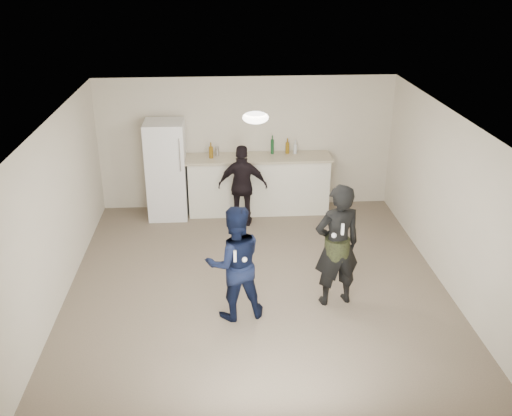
{
  "coord_description": "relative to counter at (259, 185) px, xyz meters",
  "views": [
    {
      "loc": [
        -0.49,
        -7.27,
        4.44
      ],
      "look_at": [
        0.0,
        0.2,
        1.15
      ],
      "focal_mm": 40.0,
      "sensor_mm": 36.0,
      "label": 1
    }
  ],
  "objects": [
    {
      "name": "spectator",
      "position": [
        -0.32,
        -0.57,
        0.22
      ],
      "size": [
        0.91,
        0.47,
        1.49
      ],
      "primitive_type": "imported",
      "rotation": [
        0.0,
        0.0,
        3.01
      ],
      "color": "black",
      "rests_on": "floor"
    },
    {
      "name": "wall_back",
      "position": [
        -0.21,
        0.33,
        0.72
      ],
      "size": [
        6.0,
        0.0,
        6.0
      ],
      "primitive_type": "plane",
      "rotation": [
        1.57,
        0.0,
        0.0
      ],
      "color": "beige",
      "rests_on": "floor"
    },
    {
      "name": "wall_right",
      "position": [
        2.54,
        -2.67,
        0.72
      ],
      "size": [
        0.0,
        6.0,
        6.0
      ],
      "primitive_type": "plane",
      "rotation": [
        1.57,
        0.0,
        -1.57
      ],
      "color": "beige",
      "rests_on": "floor"
    },
    {
      "name": "remote_woman",
      "position": [
        0.84,
        -3.45,
        0.72
      ],
      "size": [
        0.04,
        0.04,
        0.15
      ],
      "primitive_type": "cube",
      "color": "white",
      "rests_on": "woman"
    },
    {
      "name": "wall_left",
      "position": [
        -2.96,
        -2.67,
        0.72
      ],
      "size": [
        0.0,
        6.0,
        6.0
      ],
      "primitive_type": "plane",
      "rotation": [
        1.57,
        0.0,
        1.57
      ],
      "color": "beige",
      "rests_on": "floor"
    },
    {
      "name": "counter",
      "position": [
        0.0,
        0.0,
        0.0
      ],
      "size": [
        2.6,
        0.56,
        1.05
      ],
      "primitive_type": "cube",
      "color": "white",
      "rests_on": "floor"
    },
    {
      "name": "bottle_cluster",
      "position": [
        0.08,
        0.11,
        0.67
      ],
      "size": [
        1.63,
        0.25,
        0.27
      ],
      "color": "#134520",
      "rests_on": "counter_top"
    },
    {
      "name": "woman",
      "position": [
        0.84,
        -3.2,
        0.36
      ],
      "size": [
        0.72,
        0.55,
        1.77
      ],
      "primitive_type": "imported",
      "rotation": [
        0.0,
        0.0,
        3.35
      ],
      "color": "black",
      "rests_on": "floor"
    },
    {
      "name": "nunchuk_man",
      "position": [
        -0.44,
        -3.68,
        0.45
      ],
      "size": [
        0.07,
        0.07,
        0.07
      ],
      "primitive_type": "sphere",
      "color": "white",
      "rests_on": "man"
    },
    {
      "name": "man",
      "position": [
        -0.56,
        -3.43,
        0.27
      ],
      "size": [
        0.87,
        0.74,
        1.59
      ],
      "primitive_type": "imported",
      "rotation": [
        0.0,
        0.0,
        3.33
      ],
      "color": "#0F1A41",
      "rests_on": "floor"
    },
    {
      "name": "nunchuk_woman",
      "position": [
        0.74,
        -3.42,
        0.62
      ],
      "size": [
        0.07,
        0.07,
        0.07
      ],
      "primitive_type": "sphere",
      "color": "silver",
      "rests_on": "woman"
    },
    {
      "name": "wall_front",
      "position": [
        -0.21,
        -5.67,
        0.72
      ],
      "size": [
        6.0,
        0.0,
        6.0
      ],
      "primitive_type": "plane",
      "rotation": [
        -1.57,
        0.0,
        0.0
      ],
      "color": "beige",
      "rests_on": "floor"
    },
    {
      "name": "fridge",
      "position": [
        -1.69,
        -0.07,
        0.38
      ],
      "size": [
        0.7,
        0.7,
        1.8
      ],
      "primitive_type": "cube",
      "color": "white",
      "rests_on": "floor"
    },
    {
      "name": "remote_man",
      "position": [
        -0.56,
        -3.71,
        0.53
      ],
      "size": [
        0.04,
        0.04,
        0.15
      ],
      "primitive_type": "cube",
      "color": "silver",
      "rests_on": "man"
    },
    {
      "name": "floor",
      "position": [
        -0.21,
        -2.67,
        -0.53
      ],
      "size": [
        6.0,
        6.0,
        0.0
      ],
      "primitive_type": "plane",
      "color": "#6B5B4C",
      "rests_on": "ground"
    },
    {
      "name": "ceiling",
      "position": [
        -0.21,
        -2.67,
        1.98
      ],
      "size": [
        6.0,
        6.0,
        0.0
      ],
      "primitive_type": "plane",
      "rotation": [
        3.14,
        0.0,
        0.0
      ],
      "color": "silver",
      "rests_on": "wall_back"
    },
    {
      "name": "camo_shorts",
      "position": [
        0.84,
        -3.2,
        0.32
      ],
      "size": [
        0.34,
        0.34,
        0.28
      ],
      "primitive_type": "cylinder",
      "color": "#2B3618",
      "rests_on": "woman"
    },
    {
      "name": "fridge_handle",
      "position": [
        -1.41,
        -0.44,
        0.78
      ],
      "size": [
        0.02,
        0.02,
        0.6
      ],
      "primitive_type": "cylinder",
      "color": "silver",
      "rests_on": "fridge"
    },
    {
      "name": "ceiling_dome",
      "position": [
        -0.21,
        -2.37,
        1.93
      ],
      "size": [
        0.36,
        0.36,
        0.16
      ],
      "primitive_type": "ellipsoid",
      "color": "white",
      "rests_on": "ceiling"
    },
    {
      "name": "counter_top",
      "position": [
        0.0,
        0.0,
        0.55
      ],
      "size": [
        2.68,
        0.64,
        0.04
      ],
      "primitive_type": "cube",
      "color": "beige",
      "rests_on": "counter"
    },
    {
      "name": "shaker",
      "position": [
        -0.76,
        0.12,
        0.65
      ],
      "size": [
        0.08,
        0.08,
        0.17
      ],
      "primitive_type": "cylinder",
      "color": "silver",
      "rests_on": "counter_top"
    }
  ]
}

